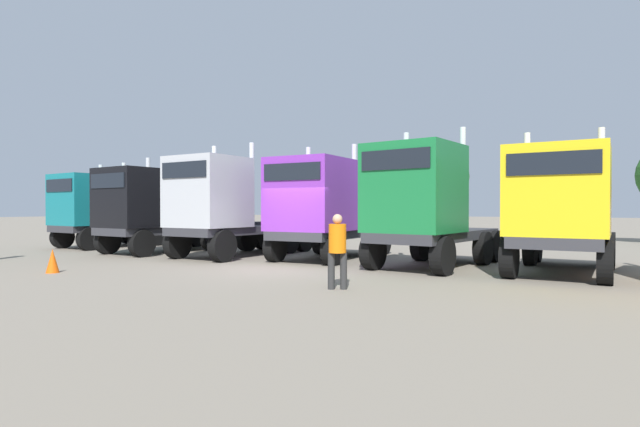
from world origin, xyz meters
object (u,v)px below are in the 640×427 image
Objects in this scene: semi_truck_teal at (98,210)px; semi_truck_purple at (318,207)px; traffic_cone_mid at (53,261)px; semi_truck_green at (422,205)px; semi_truck_black at (148,210)px; semi_truck_yellow at (560,209)px; semi_truck_silver at (222,206)px; visitor_in_hivis at (337,246)px.

semi_truck_purple is at bearing 95.76° from semi_truck_teal.
semi_truck_purple reaches higher than traffic_cone_mid.
semi_truck_black is at bearing -81.06° from semi_truck_green.
semi_truck_green is (15.74, -0.56, 0.19)m from semi_truck_teal.
semi_truck_teal is 8.78× the size of traffic_cone_mid.
semi_truck_teal is at bearing -89.34° from semi_truck_yellow.
traffic_cone_mid is (-1.32, -5.80, -1.57)m from semi_truck_silver.
semi_truck_green is 10.89m from traffic_cone_mid.
semi_truck_green reaches higher than traffic_cone_mid.
semi_truck_silver is (3.78, 0.11, 0.12)m from semi_truck_black.
semi_truck_yellow is at bearing 86.92° from semi_truck_purple.
semi_truck_purple is at bearing 105.47° from semi_truck_silver.
semi_truck_green reaches higher than semi_truck_yellow.
semi_truck_black is at bearing -86.13° from semi_truck_yellow.
visitor_in_hivis is at bearing -39.36° from semi_truck_yellow.
semi_truck_silver is 1.12× the size of semi_truck_purple.
semi_truck_silver is at bearing -81.03° from semi_truck_green.
semi_truck_silver is at bearing 96.57° from semi_truck_black.
semi_truck_green reaches higher than semi_truck_black.
semi_truck_yellow is (7.71, -0.31, -0.06)m from semi_truck_purple.
semi_truck_purple is at bearing 102.06° from semi_truck_black.
semi_truck_silver is 9.35× the size of traffic_cone_mid.
traffic_cone_mid is at bearing 28.28° from semi_truck_black.
semi_truck_yellow reaches higher than traffic_cone_mid.
semi_truck_yellow is at bearing 95.31° from semi_truck_silver.
semi_truck_teal is 9.59m from traffic_cone_mid.
semi_truck_teal is 15.75m from semi_truck_green.
semi_truck_black is 1.01× the size of semi_truck_yellow.
semi_truck_purple is at bearing 53.09° from traffic_cone_mid.
semi_truck_yellow reaches higher than semi_truck_black.
semi_truck_yellow is (3.76, 0.28, -0.14)m from semi_truck_green.
semi_truck_green is 0.98× the size of semi_truck_yellow.
visitor_in_hivis is (-0.49, -4.64, -0.96)m from semi_truck_green.
semi_truck_green is at bearing 34.09° from traffic_cone_mid.
semi_truck_purple is 7.71m from semi_truck_yellow.
semi_truck_teal is at bearing -90.62° from semi_truck_purple.
traffic_cone_mid is at bearing -109.27° from visitor_in_hivis.
traffic_cone_mid is at bearing -10.14° from semi_truck_silver.
semi_truck_silver is (8.13, -0.80, 0.14)m from semi_truck_teal.
semi_truck_green is 3.46× the size of visitor_in_hivis.
semi_truck_black is at bearing -83.56° from semi_truck_purple.
semi_truck_purple is 6.33m from visitor_in_hivis.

